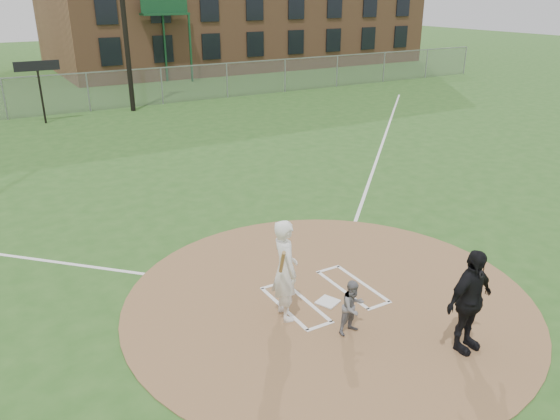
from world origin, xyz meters
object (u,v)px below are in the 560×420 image
batter_at_plate (285,270)px  home_plate (328,302)px  catcher (353,307)px  umpire (470,301)px

batter_at_plate → home_plate: bearing=-1.4°
catcher → batter_at_plate: batter_at_plate is taller
umpire → home_plate: bearing=110.4°
home_plate → batter_at_plate: bearing=178.6°
umpire → batter_at_plate: (-2.21, 2.49, 0.06)m
catcher → umpire: (1.41, -1.40, 0.43)m
home_plate → umpire: 2.91m
home_plate → catcher: catcher is taller
batter_at_plate → catcher: bearing=-53.9°
home_plate → umpire: (1.21, -2.47, 0.95)m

